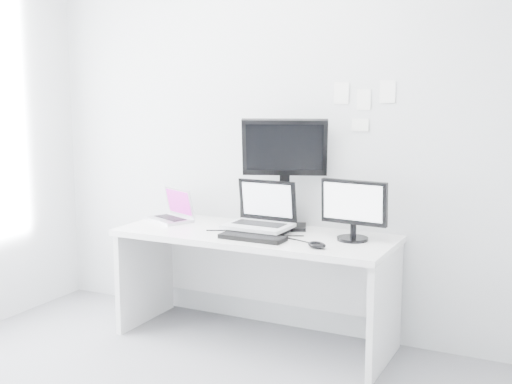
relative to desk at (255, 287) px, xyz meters
The scene contains 13 objects.
back_wall 1.05m from the desk, 90.00° to the left, with size 3.60×3.60×0.00m, color silver.
desk is the anchor object (origin of this frame).
macbook 0.86m from the desk, behind, with size 0.32×0.24×0.24m, color #BABABF.
speaker 0.52m from the desk, 125.92° to the left, with size 0.08×0.08×0.17m, color black.
dell_laptop 0.54m from the desk, ahead, with size 0.41×0.32×0.34m, color silver.
rear_monitor 0.78m from the desk, 58.81° to the left, with size 0.55×0.20×0.75m, color black.
samsung_monitor 0.85m from the desk, ahead, with size 0.42×0.19×0.39m, color black.
keyboard 0.43m from the desk, 67.25° to the right, with size 0.41×0.15×0.03m, color black.
mouse 0.67m from the desk, 22.41° to the right, with size 0.12×0.08×0.04m, color black.
wall_note_0 1.38m from the desk, 37.40° to the left, with size 0.10×0.00×0.14m, color white.
wall_note_1 1.40m from the desk, 29.83° to the left, with size 0.09×0.00×0.13m, color white.
wall_note_2 1.51m from the desk, 24.64° to the left, with size 0.10×0.00×0.14m, color white.
wall_note_3 1.25m from the desk, 30.67° to the left, with size 0.11×0.00×0.08m, color white.
Camera 1 is at (1.85, -2.46, 1.65)m, focal length 46.20 mm.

